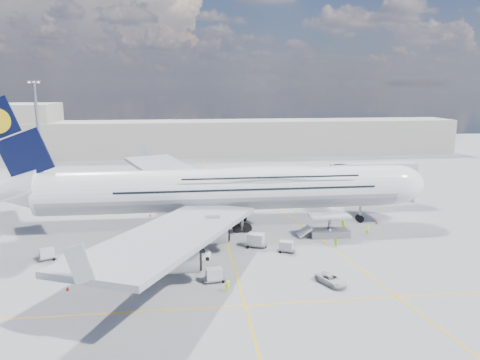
{
  "coord_description": "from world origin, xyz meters",
  "views": [
    {
      "loc": [
        -6.51,
        -68.59,
        24.72
      ],
      "look_at": [
        2.82,
        8.0,
        8.77
      ],
      "focal_mm": 35.0,
      "sensor_mm": 36.0,
      "label": 1
    }
  ],
  "objects": [
    {
      "name": "ground",
      "position": [
        0.0,
        0.0,
        0.0
      ],
      "size": [
        300.0,
        300.0,
        0.0
      ],
      "primitive_type": "plane",
      "color": "gray",
      "rests_on": "ground"
    },
    {
      "name": "taxi_line_main",
      "position": [
        0.0,
        0.0,
        0.01
      ],
      "size": [
        0.25,
        220.0,
        0.01
      ],
      "primitive_type": "cube",
      "color": "#EBAD0C",
      "rests_on": "ground"
    },
    {
      "name": "taxi_line_cross",
      "position": [
        0.0,
        -20.0,
        0.01
      ],
      "size": [
        120.0,
        0.25,
        0.01
      ],
      "primitive_type": "cube",
      "color": "#EBAD0C",
      "rests_on": "ground"
    },
    {
      "name": "taxi_line_diag",
      "position": [
        14.0,
        10.0,
        0.01
      ],
      "size": [
        14.16,
        99.06,
        0.01
      ],
      "primitive_type": "cube",
      "rotation": [
        0.0,
        0.0,
        0.14
      ],
      "color": "#EBAD0C",
      "rests_on": "ground"
    },
    {
      "name": "airliner",
      "position": [
        0.26,
        10.0,
        6.87
      ],
      "size": [
        77.26,
        79.15,
        23.71
      ],
      "color": "white",
      "rests_on": "ground"
    },
    {
      "name": "jet_bridge",
      "position": [
        29.81,
        20.94,
        6.85
      ],
      "size": [
        18.8,
        12.1,
        8.5
      ],
      "color": "#B7B7BC",
      "rests_on": "ground"
    },
    {
      "name": "cargo_loader",
      "position": [
        16.82,
        2.89,
        1.25
      ],
      "size": [
        8.53,
        3.2,
        3.67
      ],
      "color": "silver",
      "rests_on": "ground"
    },
    {
      "name": "light_mast",
      "position": [
        -40.0,
        45.0,
        13.21
      ],
      "size": [
        3.0,
        0.7,
        25.5
      ],
      "color": "gray",
      "rests_on": "ground"
    },
    {
      "name": "terminal",
      "position": [
        0.0,
        95.0,
        6.0
      ],
      "size": [
        180.0,
        16.0,
        12.0
      ],
      "primitive_type": "cube",
      "color": "#B2AD9E",
      "rests_on": "ground"
    },
    {
      "name": "tree_line",
      "position": [
        40.0,
        140.0,
        4.0
      ],
      "size": [
        160.0,
        6.0,
        8.0
      ],
      "primitive_type": "cube",
      "color": "#193814",
      "rests_on": "ground"
    },
    {
      "name": "dolly_row_a",
      "position": [
        -15.65,
        -4.1,
        1.05
      ],
      "size": [
        3.38,
        2.33,
        1.95
      ],
      "rotation": [
        0.0,
        0.0,
        0.24
      ],
      "color": "gray",
      "rests_on": "ground"
    },
    {
      "name": "dolly_row_b",
      "position": [
        -8.79,
        0.96,
        0.31
      ],
      "size": [
        2.97,
        2.05,
        0.4
      ],
      "rotation": [
        0.0,
        0.0,
        0.24
      ],
      "color": "gray",
      "rests_on": "ground"
    },
    {
      "name": "dolly_row_c",
      "position": [
        -3.05,
        -13.01,
        0.95
      ],
      "size": [
        2.98,
        1.89,
        1.76
      ],
      "rotation": [
        0.0,
        0.0,
        0.15
      ],
      "color": "gray",
      "rests_on": "ground"
    },
    {
      "name": "dolly_back",
      "position": [
        -26.24,
        -2.49,
        0.89
      ],
      "size": [
        2.94,
        2.23,
        1.65
      ],
      "rotation": [
        0.0,
        0.0,
        0.36
      ],
      "color": "gray",
      "rests_on": "ground"
    },
    {
      "name": "dolly_nose_far",
      "position": [
        4.17,
        -0.84,
        1.14
      ],
      "size": [
        3.79,
        3.03,
        2.12
      ],
      "rotation": [
        0.0,
        0.0,
        -0.44
      ],
      "color": "gray",
      "rests_on": "ground"
    },
    {
      "name": "dolly_nose_near",
      "position": [
        8.39,
        -3.58,
        0.89
      ],
      "size": [
        2.95,
        2.36,
        1.65
      ],
      "rotation": [
        0.0,
        0.0,
        -0.43
      ],
      "color": "gray",
      "rests_on": "ground"
    },
    {
      "name": "baggage_tug",
      "position": [
        -4.38,
        -5.25,
        0.67
      ],
      "size": [
        2.66,
        1.81,
        1.52
      ],
      "rotation": [
        0.0,
        0.0,
        0.31
      ],
      "color": "white",
      "rests_on": "ground"
    },
    {
      "name": "catering_truck_inner",
      "position": [
        -2.42,
        26.77,
        1.67
      ],
      "size": [
        5.92,
        2.36,
        3.53
      ],
      "rotation": [
        0.0,
        0.0,
        0.02
      ],
      "color": "gray",
      "rests_on": "ground"
    },
    {
      "name": "catering_truck_outer",
      "position": [
        -10.69,
        38.91,
        1.84
      ],
      "size": [
        6.91,
        3.36,
        3.97
      ],
      "rotation": [
        0.0,
        0.0,
        0.16
      ],
      "color": "gray",
      "rests_on": "ground"
    },
    {
      "name": "service_van",
      "position": [
        11.5,
        -15.51,
        0.62
      ],
      "size": [
        3.76,
        4.93,
        1.24
      ],
      "primitive_type": "imported",
      "rotation": [
        0.0,
        0.0,
        0.44
      ],
      "color": "silver",
      "rests_on": "ground"
    },
    {
      "name": "crew_nose",
      "position": [
        23.5,
        2.64,
        0.96
      ],
      "size": [
        0.83,
        0.8,
        1.92
      ],
      "primitive_type": "imported",
      "rotation": [
        0.0,
        0.0,
        0.69
      ],
      "color": "#A0F519",
      "rests_on": "ground"
    },
    {
      "name": "crew_loader",
      "position": [
        16.33,
        -2.65,
        0.85
      ],
      "size": [
        0.96,
        1.04,
        1.7
      ],
      "primitive_type": "imported",
      "rotation": [
        0.0,
        0.0,
        -1.07
      ],
      "color": "#BAE317",
      "rests_on": "ground"
    },
    {
      "name": "crew_wing",
      "position": [
        -19.18,
        -2.02,
        0.89
      ],
      "size": [
        0.67,
        1.12,
        1.78
      ],
      "primitive_type": "imported",
      "rotation": [
        0.0,
        0.0,
        1.82
      ],
      "color": "#CAE718",
      "rests_on": "ground"
    },
    {
      "name": "crew_van",
      "position": [
        20.35,
        5.36,
        0.96
      ],
      "size": [
        0.92,
        1.1,
        1.91
      ],
      "primitive_type": "imported",
      "rotation": [
        0.0,
        0.0,
        1.97
      ],
      "color": "#C1F519",
      "rests_on": "ground"
    },
    {
      "name": "crew_tug",
      "position": [
        -1.63,
        -16.22,
        0.76
      ],
      "size": [
        1.11,
        0.84,
        1.52
      ],
      "primitive_type": "imported",
      "rotation": [
        0.0,
        0.0,
        0.32
      ],
      "color": "#E1F71A",
      "rests_on": "ground"
    },
    {
      "name": "cone_nose",
      "position": [
        27.55,
        8.27,
        0.25
      ],
      "size": [
        0.41,
        0.41,
        0.52
      ],
      "color": "#F3380C",
      "rests_on": "ground"
    },
    {
      "name": "cone_wing_left_inner",
      "position": [
        -13.11,
        18.45,
        0.24
      ],
      "size": [
        0.39,
        0.39,
        0.5
      ],
      "color": "#F3380C",
      "rests_on": "ground"
    },
    {
      "name": "cone_wing_left_outer",
      "position": [
        -14.92,
        42.44,
        0.27
      ],
      "size": [
        0.43,
        0.43,
        0.55
      ],
      "color": "#F3380C",
      "rests_on": "ground"
    },
    {
      "name": "cone_wing_right_inner",
      "position": [
        -5.7,
        -1.68,
        0.25
      ],
      "size": [
        0.41,
        0.41,
        0.53
      ],
      "color": "#F3380C",
      "rests_on": "ground"
    },
    {
      "name": "cone_wing_right_outer",
      "position": [
        -20.98,
        -13.37,
        0.26
      ],
      "size": [
        0.42,
        0.42,
        0.53
      ],
      "color": "#F3380C",
      "rests_on": "ground"
    }
  ]
}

